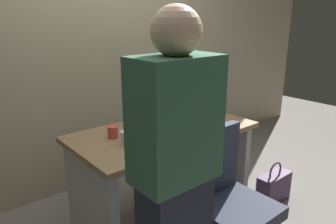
{
  "coord_description": "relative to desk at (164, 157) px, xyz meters",
  "views": [
    {
      "loc": [
        -1.45,
        -1.79,
        1.59
      ],
      "look_at": [
        0.0,
        -0.05,
        0.9
      ],
      "focal_mm": 34.12,
      "sensor_mm": 36.0,
      "label": 1
    }
  ],
  "objects": [
    {
      "name": "office_chair",
      "position": [
        -0.06,
        -0.71,
        -0.09
      ],
      "size": [
        0.52,
        0.52,
        0.94
      ],
      "color": "black",
      "rests_on": "ground"
    },
    {
      "name": "ground_plane",
      "position": [
        0.0,
        0.0,
        -0.52
      ],
      "size": [
        9.0,
        9.0,
        0.0
      ],
      "primitive_type": "plane",
      "color": "gray"
    },
    {
      "name": "cell_phone",
      "position": [
        0.45,
        -0.13,
        0.24
      ],
      "size": [
        0.09,
        0.15,
        0.01
      ],
      "primitive_type": "cube",
      "rotation": [
        0.0,
        0.0,
        -0.11
      ],
      "color": "black",
      "rests_on": "desk"
    },
    {
      "name": "monitor",
      "position": [
        0.08,
        0.2,
        0.49
      ],
      "size": [
        0.54,
        0.15,
        0.46
      ],
      "color": "silver",
      "rests_on": "desk"
    },
    {
      "name": "cup_by_monitor",
      "position": [
        -0.39,
        0.09,
        0.28
      ],
      "size": [
        0.07,
        0.07,
        0.09
      ],
      "primitive_type": "cylinder",
      "color": "#D84C3F",
      "rests_on": "desk"
    },
    {
      "name": "wall_back",
      "position": [
        0.0,
        0.93,
        0.98
      ],
      "size": [
        6.4,
        0.1,
        3.0
      ],
      "primitive_type": "cube",
      "color": "tan",
      "rests_on": "ground"
    },
    {
      "name": "handbag",
      "position": [
        0.87,
        -0.47,
        -0.38
      ],
      "size": [
        0.34,
        0.14,
        0.38
      ],
      "color": "#4C3356",
      "rests_on": "ground"
    },
    {
      "name": "keyboard",
      "position": [
        0.01,
        -0.06,
        0.25
      ],
      "size": [
        0.43,
        0.13,
        0.02
      ],
      "primitive_type": "cube",
      "rotation": [
        0.0,
        0.0,
        -0.01
      ],
      "color": "#262626",
      "rests_on": "desk"
    },
    {
      "name": "person_at_desk",
      "position": [
        -0.56,
        -0.77,
        0.32
      ],
      "size": [
        0.4,
        0.24,
        1.64
      ],
      "color": "#262838",
      "rests_on": "ground"
    },
    {
      "name": "desk",
      "position": [
        0.0,
        0.0,
        0.0
      ],
      "size": [
        1.4,
        0.74,
        0.75
      ],
      "color": "#93704C",
      "rests_on": "ground"
    },
    {
      "name": "cup_near_keyboard",
      "position": [
        -0.39,
        -0.07,
        0.29
      ],
      "size": [
        0.07,
        0.07,
        0.1
      ],
      "primitive_type": "cylinder",
      "color": "white",
      "rests_on": "desk"
    },
    {
      "name": "book_stack",
      "position": [
        0.45,
        0.12,
        0.32
      ],
      "size": [
        0.24,
        0.19,
        0.16
      ],
      "color": "gold",
      "rests_on": "desk"
    },
    {
      "name": "mouse",
      "position": [
        0.33,
        -0.07,
        0.25
      ],
      "size": [
        0.06,
        0.1,
        0.03
      ],
      "primitive_type": "ellipsoid",
      "color": "black",
      "rests_on": "desk"
    }
  ]
}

